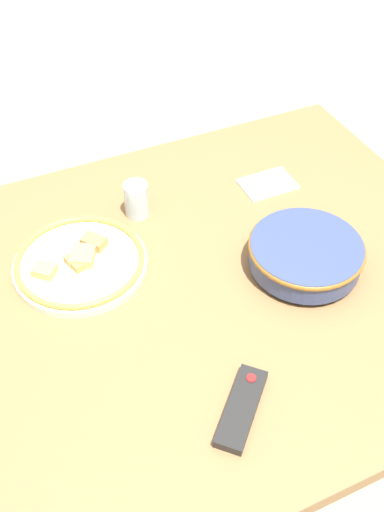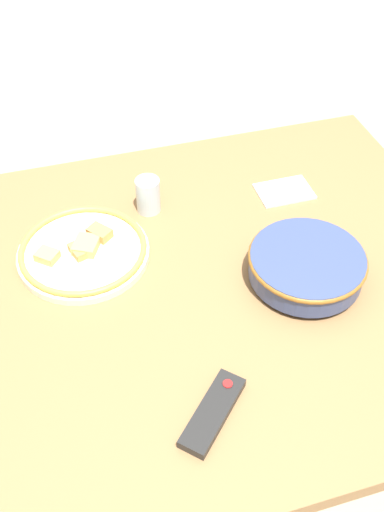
{
  "view_description": "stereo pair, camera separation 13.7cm",
  "coord_description": "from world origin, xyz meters",
  "px_view_note": "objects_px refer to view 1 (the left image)",
  "views": [
    {
      "loc": [
        0.4,
        0.84,
        1.71
      ],
      "look_at": [
        -0.01,
        -0.05,
        0.74
      ],
      "focal_mm": 42.0,
      "sensor_mm": 36.0,
      "label": 1
    },
    {
      "loc": [
        0.27,
        0.88,
        1.71
      ],
      "look_at": [
        -0.01,
        -0.05,
        0.74
      ],
      "focal_mm": 42.0,
      "sensor_mm": 36.0,
      "label": 2
    }
  ],
  "objects_px": {
    "drinking_glass": "(136,200)",
    "food_plate": "(80,262)",
    "tv_remote": "(241,408)",
    "noodle_bowl": "(305,254)"
  },
  "relations": [
    {
      "from": "noodle_bowl",
      "to": "tv_remote",
      "type": "bearing_deg",
      "value": 41.69
    },
    {
      "from": "tv_remote",
      "to": "food_plate",
      "type": "bearing_deg",
      "value": 153.36
    },
    {
      "from": "food_plate",
      "to": "tv_remote",
      "type": "relative_size",
      "value": 1.89
    },
    {
      "from": "drinking_glass",
      "to": "tv_remote",
      "type": "bearing_deg",
      "value": 87.74
    },
    {
      "from": "food_plate",
      "to": "tv_remote",
      "type": "height_order",
      "value": "food_plate"
    },
    {
      "from": "drinking_glass",
      "to": "food_plate",
      "type": "bearing_deg",
      "value": 33.11
    },
    {
      "from": "noodle_bowl",
      "to": "drinking_glass",
      "type": "xyz_separation_m",
      "value": [
        0.28,
        -0.34,
        0.0
      ]
    },
    {
      "from": "noodle_bowl",
      "to": "drinking_glass",
      "type": "distance_m",
      "value": 0.44
    },
    {
      "from": "food_plate",
      "to": "tv_remote",
      "type": "distance_m",
      "value": 0.52
    },
    {
      "from": "noodle_bowl",
      "to": "food_plate",
      "type": "xyz_separation_m",
      "value": [
        0.47,
        -0.22,
        -0.03
      ]
    }
  ]
}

